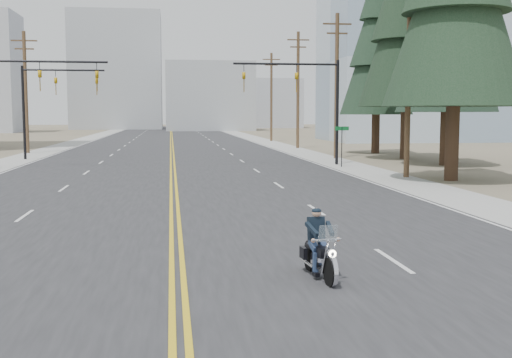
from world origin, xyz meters
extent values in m
plane|color=#776D56|center=(0.00, 0.00, 0.00)|extent=(400.00, 400.00, 0.00)
cube|color=#303033|center=(0.00, 70.00, 0.01)|extent=(20.00, 200.00, 0.01)
cube|color=#A5A5A0|center=(-11.50, 70.00, 0.01)|extent=(3.00, 200.00, 0.01)
cube|color=#A5A5A0|center=(11.50, 70.00, 0.01)|extent=(3.00, 200.00, 0.01)
cylinder|color=black|center=(-7.50, 32.00, 6.70)|extent=(7.00, 0.14, 0.14)
imported|color=#BF8C0C|center=(-8.20, 32.00, 6.05)|extent=(0.21, 0.26, 1.30)
imported|color=#BF8C0C|center=(-4.70, 32.00, 6.05)|extent=(0.21, 0.26, 1.30)
cylinder|color=black|center=(11.00, 32.00, 3.50)|extent=(0.20, 0.20, 7.00)
cylinder|color=black|center=(7.50, 32.00, 6.70)|extent=(7.00, 0.14, 0.14)
imported|color=#BF8C0C|center=(8.20, 32.00, 6.05)|extent=(0.21, 0.26, 1.30)
imported|color=#BF8C0C|center=(4.70, 32.00, 6.05)|extent=(0.21, 0.26, 1.30)
cylinder|color=black|center=(-11.00, 40.00, 3.50)|extent=(0.20, 0.20, 7.00)
cylinder|color=black|center=(-8.00, 40.00, 6.70)|extent=(6.00, 0.14, 0.14)
imported|color=#BF8C0C|center=(-8.60, 40.00, 6.05)|extent=(0.21, 0.26, 1.30)
imported|color=#BF8C0C|center=(-5.60, 40.00, 6.05)|extent=(0.21, 0.26, 1.30)
cylinder|color=black|center=(10.80, 30.00, 1.30)|extent=(0.06, 0.06, 2.60)
cube|color=#0C5926|center=(10.80, 30.00, 2.50)|extent=(0.90, 0.03, 0.25)
cylinder|color=brown|center=(12.50, 23.00, 5.75)|extent=(0.30, 0.30, 11.50)
cylinder|color=brown|center=(12.50, 38.00, 5.50)|extent=(0.30, 0.30, 11.00)
cube|color=brown|center=(12.50, 38.00, 10.20)|extent=(2.20, 0.12, 0.12)
cube|color=brown|center=(12.50, 38.00, 9.50)|extent=(1.60, 0.12, 0.12)
cylinder|color=brown|center=(12.50, 53.00, 5.75)|extent=(0.30, 0.30, 11.50)
cube|color=brown|center=(12.50, 53.00, 10.70)|extent=(2.20, 0.12, 0.12)
cube|color=brown|center=(12.50, 53.00, 10.00)|extent=(1.60, 0.12, 0.12)
cylinder|color=brown|center=(12.50, 70.00, 5.50)|extent=(0.30, 0.30, 11.00)
cube|color=brown|center=(12.50, 70.00, 10.20)|extent=(2.20, 0.12, 0.12)
cube|color=brown|center=(12.50, 70.00, 9.50)|extent=(1.60, 0.12, 0.12)
cylinder|color=brown|center=(-12.50, 48.00, 5.25)|extent=(0.30, 0.30, 10.50)
cube|color=brown|center=(-12.50, 48.00, 9.70)|extent=(2.20, 0.12, 0.12)
cube|color=brown|center=(-12.50, 48.00, 9.00)|extent=(1.60, 0.12, 0.12)
cube|color=#9EB5CC|center=(32.00, 70.00, 10.00)|extent=(24.00, 16.00, 20.00)
cube|color=#ADB2B7|center=(8.00, 125.00, 7.00)|extent=(18.00, 14.00, 14.00)
cube|color=#B7BCC6|center=(40.00, 110.00, 9.00)|extent=(16.00, 12.00, 18.00)
cube|color=#ADB2B7|center=(-12.00, 140.00, 13.00)|extent=(20.00, 15.00, 26.00)
cube|color=#B7BCC6|center=(25.00, 150.00, 6.00)|extent=(14.00, 14.00, 12.00)
cylinder|color=#382619|center=(14.24, 21.24, 1.91)|extent=(0.74, 0.74, 3.82)
cylinder|color=#382619|center=(18.07, 30.66, 1.78)|extent=(0.78, 0.78, 3.56)
cone|color=black|center=(18.07, 30.66, 8.89)|extent=(6.67, 6.67, 10.67)
cylinder|color=#382619|center=(17.62, 36.94, 2.00)|extent=(0.70, 0.70, 4.00)
cone|color=black|center=(17.62, 36.94, 10.01)|extent=(7.21, 7.21, 12.01)
cylinder|color=#382619|center=(17.65, 44.10, 1.69)|extent=(0.79, 0.79, 3.38)
cone|color=black|center=(17.65, 44.10, 8.45)|extent=(6.31, 6.31, 10.13)
cone|color=black|center=(17.65, 44.10, 11.32)|extent=(4.73, 4.73, 7.60)
camera|label=1|loc=(-0.10, -10.10, 3.43)|focal=45.00mm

